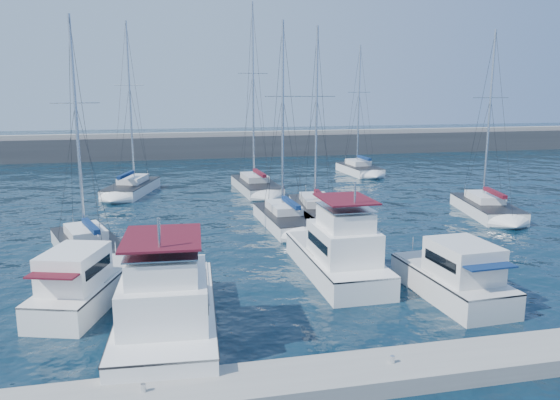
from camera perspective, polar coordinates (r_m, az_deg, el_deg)
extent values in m
plane|color=black|center=(28.96, 2.62, -7.61)|extent=(220.00, 220.00, 0.00)
cube|color=#424244|center=(79.18, -7.32, 5.29)|extent=(160.00, 6.00, 4.00)
cube|color=gray|center=(78.97, -7.36, 6.87)|extent=(160.00, 1.20, 0.50)
cube|color=gray|center=(19.33, 11.60, -17.11)|extent=(40.00, 2.20, 0.60)
cylinder|color=silver|center=(17.72, -14.09, -18.49)|extent=(0.16, 0.16, 0.25)
cylinder|color=silver|center=(19.13, 11.66, -15.99)|extent=(0.16, 0.16, 0.25)
cube|color=white|center=(26.21, -19.66, -9.46)|extent=(4.40, 7.09, 1.60)
cube|color=#262628|center=(25.96, -19.78, -7.91)|extent=(4.44, 7.10, 0.08)
cube|color=white|center=(25.01, -20.69, -6.67)|extent=(2.95, 3.58, 1.60)
cube|color=black|center=(24.98, -20.70, -6.49)|extent=(2.80, 3.00, 0.45)
cube|color=#51101C|center=(23.89, -22.00, -6.85)|extent=(2.51, 2.54, 0.07)
cube|color=white|center=(22.67, -11.60, -12.36)|extent=(4.26, 10.00, 1.60)
cube|color=#262628|center=(22.38, -11.68, -10.60)|extent=(4.33, 10.01, 0.08)
cube|color=white|center=(20.96, -11.93, -9.67)|extent=(3.37, 4.73, 1.60)
cube|color=black|center=(20.93, -11.94, -9.46)|extent=(3.37, 3.83, 0.45)
cube|color=white|center=(20.35, -12.10, -6.59)|extent=(2.66, 3.33, 0.90)
cube|color=#51101C|center=(20.07, -12.22, -3.87)|extent=(3.00, 3.80, 0.08)
cube|color=white|center=(28.78, 5.84, -6.94)|extent=(3.21, 8.75, 1.60)
cube|color=#262628|center=(28.56, 5.87, -5.51)|extent=(3.27, 8.75, 0.08)
cube|color=white|center=(27.35, 6.63, -4.44)|extent=(2.70, 4.06, 1.60)
cube|color=black|center=(27.33, 6.63, -4.28)|extent=(2.75, 3.26, 0.45)
cube|color=white|center=(26.86, 6.83, -1.99)|extent=(2.16, 2.85, 0.90)
cube|color=#51101C|center=(26.64, 6.89, 0.11)|extent=(2.43, 3.25, 0.08)
cube|color=silver|center=(26.91, 17.40, -8.76)|extent=(3.09, 6.77, 1.60)
cube|color=#262628|center=(26.67, 17.50, -7.25)|extent=(3.15, 6.77, 0.08)
cube|color=silver|center=(25.77, 18.59, -5.98)|extent=(2.49, 3.19, 1.60)
cube|color=black|center=(25.75, 18.60, -5.81)|extent=(2.51, 2.58, 0.45)
cube|color=#0D244E|center=(24.74, 20.21, -6.09)|extent=(2.30, 2.14, 0.07)
cube|color=white|center=(33.93, -19.40, -4.85)|extent=(5.11, 7.85, 1.30)
cube|color=#262628|center=(33.77, -19.47, -3.83)|extent=(5.17, 7.87, 0.06)
cube|color=white|center=(34.12, -19.66, -3.13)|extent=(2.84, 3.63, 0.55)
cylinder|color=silver|center=(33.44, -20.48, 7.40)|extent=(0.18, 0.18, 12.10)
cylinder|color=silver|center=(32.51, -19.19, -2.80)|extent=(1.24, 3.50, 0.12)
cube|color=#0D244E|center=(32.38, -19.17, -2.58)|extent=(1.35, 3.22, 0.28)
cube|color=white|center=(38.41, 0.59, -2.31)|extent=(3.24, 8.18, 1.30)
cube|color=#262628|center=(38.27, 0.59, -1.39)|extent=(3.30, 8.18, 0.06)
cube|color=white|center=(38.67, 0.39, -0.77)|extent=(2.03, 3.60, 0.55)
cylinder|color=silver|center=(38.11, 0.28, 8.90)|extent=(0.18, 0.18, 12.58)
cylinder|color=silver|center=(36.94, 1.10, -0.48)|extent=(0.29, 4.03, 0.12)
cube|color=#0D244E|center=(36.82, 1.14, -0.29)|extent=(0.50, 3.64, 0.28)
cube|color=silver|center=(41.01, 3.90, -1.44)|extent=(4.05, 9.28, 1.30)
cube|color=#262628|center=(40.87, 3.91, -0.58)|extent=(4.11, 9.28, 0.06)
cube|color=silver|center=(41.35, 3.78, 0.01)|extent=(2.43, 4.13, 0.55)
cylinder|color=silver|center=(40.89, 3.82, 9.01)|extent=(0.18, 0.18, 12.52)
cylinder|color=silver|center=(39.40, 4.28, 0.25)|extent=(0.60, 4.49, 0.12)
cube|color=#51101C|center=(39.27, 4.31, 0.43)|extent=(0.78, 4.06, 0.28)
cube|color=white|center=(44.87, 20.75, -1.04)|extent=(4.56, 8.50, 1.30)
cube|color=#262628|center=(44.75, 20.81, -0.26)|extent=(4.62, 8.51, 0.06)
cube|color=white|center=(45.15, 20.61, 0.27)|extent=(2.62, 3.85, 0.55)
cylinder|color=silver|center=(44.71, 21.05, 8.38)|extent=(0.18, 0.18, 12.34)
cylinder|color=silver|center=(43.49, 21.47, 0.54)|extent=(0.93, 3.97, 0.12)
cube|color=#51101C|center=(43.37, 21.54, 0.71)|extent=(1.07, 3.62, 0.28)
cube|color=white|center=(52.19, -15.23, 0.98)|extent=(5.20, 8.67, 1.30)
cube|color=#262628|center=(52.08, -15.26, 1.66)|extent=(5.26, 8.69, 0.06)
cube|color=white|center=(52.51, -15.10, 2.10)|extent=(2.89, 3.98, 0.55)
cylinder|color=silver|center=(52.15, -15.41, 9.97)|extent=(0.18, 0.18, 13.97)
cylinder|color=silver|center=(50.81, -15.76, 2.39)|extent=(1.28, 3.94, 0.12)
cube|color=#0D244E|center=(50.69, -15.81, 2.54)|extent=(1.38, 3.62, 0.28)
cube|color=silver|center=(51.55, -2.52, 1.25)|extent=(3.57, 9.05, 1.30)
cube|color=#262628|center=(51.44, -2.52, 1.94)|extent=(3.63, 9.05, 0.06)
cube|color=silver|center=(51.92, -2.67, 2.39)|extent=(2.22, 3.99, 0.55)
cylinder|color=silver|center=(51.59, -2.84, 11.33)|extent=(0.18, 0.18, 15.74)
cylinder|color=silver|center=(50.02, -2.18, 2.68)|extent=(0.35, 4.45, 0.12)
cube|color=#51101C|center=(49.90, -2.16, 2.83)|extent=(0.56, 4.02, 0.28)
cube|color=white|center=(62.83, 8.29, 3.00)|extent=(3.37, 7.18, 1.30)
cube|color=#262628|center=(62.74, 8.30, 3.57)|extent=(3.43, 7.18, 0.06)
cube|color=white|center=(63.09, 8.15, 3.91)|extent=(2.11, 3.17, 0.55)
cylinder|color=silver|center=(62.81, 8.23, 9.92)|extent=(0.18, 0.18, 12.80)
cylinder|color=silver|center=(61.67, 8.72, 4.24)|extent=(0.31, 3.51, 0.12)
cube|color=#0D244E|center=(61.56, 8.77, 4.37)|extent=(0.52, 3.18, 0.28)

